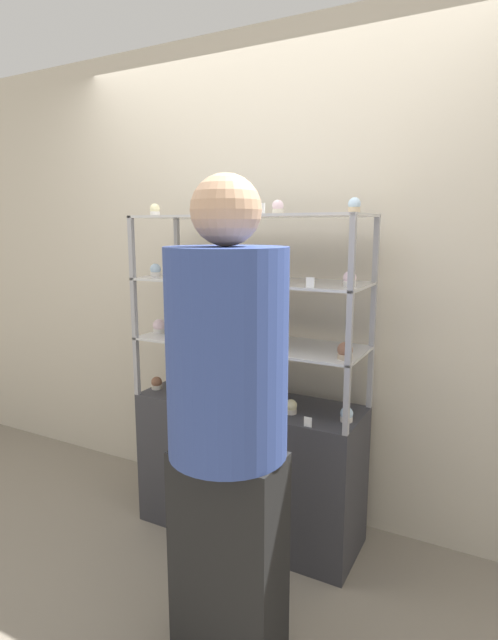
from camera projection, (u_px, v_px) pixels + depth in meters
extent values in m
plane|color=gray|center=(249.00, 529.00, 2.65)|extent=(20.00, 20.00, 0.00)
cube|color=beige|center=(279.00, 280.00, 2.72)|extent=(8.00, 0.05, 2.60)
cube|color=#333338|center=(249.00, 466.00, 2.59)|extent=(1.15, 0.40, 0.72)
cube|color=#99999E|center=(180.00, 350.00, 2.92)|extent=(0.02, 0.02, 0.31)
cube|color=#99999E|center=(370.00, 377.00, 2.40)|extent=(0.02, 0.02, 0.31)
cube|color=#99999E|center=(137.00, 366.00, 2.59)|extent=(0.02, 0.02, 0.31)
cube|color=#99999E|center=(347.00, 400.00, 2.07)|extent=(0.02, 0.02, 0.31)
cube|color=silver|center=(249.00, 342.00, 2.47)|extent=(1.15, 0.40, 0.01)
cube|color=#99999E|center=(178.00, 299.00, 2.87)|extent=(0.02, 0.02, 0.31)
cube|color=#99999E|center=(373.00, 314.00, 2.35)|extent=(0.02, 0.02, 0.31)
cube|color=#99999E|center=(134.00, 308.00, 2.54)|extent=(0.02, 0.02, 0.31)
cube|color=#99999E|center=(349.00, 328.00, 2.02)|extent=(0.02, 0.02, 0.31)
cube|color=silver|center=(249.00, 281.00, 2.42)|extent=(1.15, 0.40, 0.01)
cube|color=#99999E|center=(177.00, 245.00, 2.81)|extent=(0.02, 0.02, 0.31)
cube|color=#99999E|center=(376.00, 248.00, 2.29)|extent=(0.02, 0.02, 0.31)
cube|color=#99999E|center=(132.00, 247.00, 2.48)|extent=(0.02, 0.02, 0.31)
cube|color=#99999E|center=(352.00, 252.00, 1.96)|extent=(0.02, 0.02, 0.31)
cube|color=silver|center=(249.00, 216.00, 2.36)|extent=(1.15, 0.40, 0.01)
cylinder|color=#DBBC84|center=(256.00, 332.00, 2.42)|extent=(0.16, 0.16, 0.11)
cylinder|color=#F4EAB2|center=(256.00, 319.00, 2.41)|extent=(0.17, 0.17, 0.02)
cube|color=#DBBC84|center=(215.00, 386.00, 2.66)|extent=(0.23, 0.17, 0.06)
cube|color=#F4EAB2|center=(215.00, 380.00, 2.66)|extent=(0.23, 0.17, 0.01)
cylinder|color=beige|center=(157.00, 387.00, 2.71)|extent=(0.06, 0.06, 0.02)
sphere|color=#8C5B42|center=(157.00, 382.00, 2.70)|extent=(0.06, 0.06, 0.06)
cylinder|color=beige|center=(246.00, 401.00, 2.48)|extent=(0.06, 0.06, 0.02)
sphere|color=silver|center=(246.00, 396.00, 2.47)|extent=(0.06, 0.06, 0.06)
cylinder|color=beige|center=(291.00, 411.00, 2.34)|extent=(0.06, 0.06, 0.02)
sphere|color=#F4EAB2|center=(291.00, 405.00, 2.34)|extent=(0.06, 0.06, 0.06)
cylinder|color=white|center=(346.00, 419.00, 2.25)|extent=(0.06, 0.06, 0.02)
sphere|color=silver|center=(347.00, 413.00, 2.24)|extent=(0.06, 0.06, 0.06)
cube|color=white|center=(308.00, 422.00, 2.18)|extent=(0.04, 0.00, 0.04)
cylinder|color=white|center=(159.00, 331.00, 2.67)|extent=(0.06, 0.06, 0.02)
sphere|color=silver|center=(159.00, 325.00, 2.67)|extent=(0.07, 0.07, 0.07)
cylinder|color=white|center=(215.00, 337.00, 2.50)|extent=(0.06, 0.06, 0.02)
sphere|color=#E5996B|center=(215.00, 332.00, 2.50)|extent=(0.07, 0.07, 0.07)
cylinder|color=#CCB28C|center=(345.00, 356.00, 2.13)|extent=(0.06, 0.06, 0.02)
sphere|color=#8C5B42|center=(345.00, 350.00, 2.13)|extent=(0.07, 0.07, 0.07)
cube|color=white|center=(200.00, 341.00, 2.39)|extent=(0.04, 0.00, 0.04)
cylinder|color=white|center=(156.00, 274.00, 2.59)|extent=(0.05, 0.05, 0.02)
sphere|color=silver|center=(155.00, 269.00, 2.58)|extent=(0.06, 0.06, 0.06)
cylinder|color=beige|center=(208.00, 277.00, 2.42)|extent=(0.05, 0.05, 0.02)
sphere|color=#E5996B|center=(208.00, 272.00, 2.41)|extent=(0.06, 0.06, 0.06)
cylinder|color=white|center=(270.00, 281.00, 2.24)|extent=(0.05, 0.05, 0.02)
sphere|color=silver|center=(270.00, 275.00, 2.24)|extent=(0.06, 0.06, 0.06)
cylinder|color=white|center=(350.00, 284.00, 2.13)|extent=(0.05, 0.05, 0.02)
sphere|color=silver|center=(350.00, 277.00, 2.13)|extent=(0.06, 0.06, 0.06)
cube|color=white|center=(310.00, 283.00, 2.07)|extent=(0.04, 0.00, 0.04)
cylinder|color=white|center=(155.00, 214.00, 2.55)|extent=(0.05, 0.05, 0.02)
sphere|color=#F4EAB2|center=(155.00, 209.00, 2.54)|extent=(0.05, 0.05, 0.05)
cylinder|color=#CCB28C|center=(208.00, 213.00, 2.38)|extent=(0.05, 0.05, 0.02)
sphere|color=silver|center=(208.00, 207.00, 2.38)|extent=(0.05, 0.05, 0.05)
cylinder|color=beige|center=(278.00, 211.00, 2.21)|extent=(0.05, 0.05, 0.02)
sphere|color=silver|center=(278.00, 206.00, 2.21)|extent=(0.05, 0.05, 0.05)
cylinder|color=#CCB28C|center=(354.00, 210.00, 2.05)|extent=(0.05, 0.05, 0.02)
sphere|color=silver|center=(354.00, 204.00, 2.04)|extent=(0.05, 0.05, 0.05)
cube|color=white|center=(261.00, 208.00, 2.13)|extent=(0.04, 0.00, 0.04)
cube|color=black|center=(229.00, 558.00, 1.80)|extent=(0.39, 0.21, 0.81)
cylinder|color=#33478C|center=(227.00, 354.00, 1.66)|extent=(0.41, 0.41, 0.71)
sphere|color=tan|center=(226.00, 210.00, 1.57)|extent=(0.23, 0.23, 0.23)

